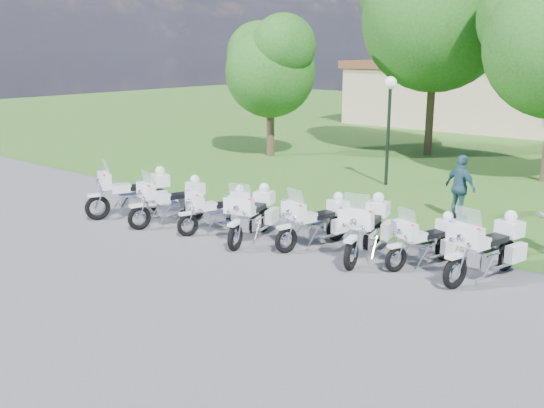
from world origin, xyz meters
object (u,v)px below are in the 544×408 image
Objects in this scene: motorcycle_6 at (426,240)px; motorcycle_3 at (252,214)px; motorcycle_1 at (172,201)px; motorcycle_4 at (317,220)px; motorcycle_2 at (218,209)px; motorcycle_5 at (367,227)px; lamp_post at (390,103)px; bystander_c at (460,188)px; motorcycle_0 at (134,192)px; motorcycle_7 at (487,247)px.

motorcycle_3 is at bearing 32.98° from motorcycle_6.
motorcycle_4 is (4.32, 0.98, -0.02)m from motorcycle_1.
motorcycle_2 is 4.30m from motorcycle_5.
motorcycle_6 is at bearing -55.20° from lamp_post.
motorcycle_4 is (2.82, 0.65, 0.04)m from motorcycle_2.
bystander_c reaches higher than motorcycle_2.
motorcycle_3 is 1.26× the size of bystander_c.
lamp_post is at bearing -89.11° from motorcycle_0.
motorcycle_4 is 4.18m from motorcycle_7.
motorcycle_3 reaches higher than motorcycle_4.
motorcycle_0 is 9.60m from bystander_c.
lamp_post reaches higher than motorcycle_1.
motorcycle_1 is 4.43m from motorcycle_4.
motorcycle_2 is at bearing -95.32° from lamp_post.
motorcycle_5 is 1.34× the size of bystander_c.
motorcycle_0 is 1.14× the size of motorcycle_2.
bystander_c is at bearing -113.50° from motorcycle_2.
motorcycle_3 is 5.87m from motorcycle_7.
motorcycle_3 is (2.72, 0.36, 0.01)m from motorcycle_1.
motorcycle_4 is 1.41m from motorcycle_5.
motorcycle_2 is (3.03, 0.45, -0.12)m from motorcycle_0.
lamp_post is 2.06× the size of bystander_c.
motorcycle_5 is at bearing -154.43° from motorcycle_1.
bystander_c reaches higher than motorcycle_0.
motorcycle_7 is at bearing -47.96° from lamp_post.
motorcycle_3 is 0.61× the size of lamp_post.
motorcycle_1 is 0.93× the size of motorcycle_5.
motorcycle_7 is 4.78m from bystander_c.
lamp_post is (0.75, 8.04, 2.35)m from motorcycle_2.
motorcycle_5 reaches higher than motorcycle_6.
motorcycle_4 is at bearing -175.08° from motorcycle_3.
motorcycle_2 is 7.07m from motorcycle_7.
motorcycle_5 is (1.41, 0.09, 0.06)m from motorcycle_4.
motorcycle_2 is at bearing 71.75° from bystander_c.
bystander_c reaches higher than motorcycle_6.
lamp_post is (-2.07, 7.39, 2.31)m from motorcycle_4.
motorcycle_0 reaches higher than motorcycle_6.
lamp_post is (3.78, 8.49, 2.24)m from motorcycle_0.
motorcycle_1 is 0.61× the size of lamp_post.
bystander_c is (1.82, 4.65, 0.29)m from motorcycle_4.
motorcycle_0 is 1.54m from motorcycle_1.
motorcycle_1 is at bearing -150.55° from motorcycle_0.
motorcycle_6 is at bearing 177.23° from motorcycle_3.
motorcycle_4 is at bearing 28.26° from motorcycle_6.
bystander_c is (4.65, 5.30, 0.33)m from motorcycle_2.
lamp_post is at bearing -102.82° from motorcycle_3.
motorcycle_6 is 4.34m from bystander_c.
lamp_post reaches higher than motorcycle_3.
bystander_c is (3.43, 5.27, 0.26)m from motorcycle_3.
bystander_c is at bearing -122.52° from motorcycle_1.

